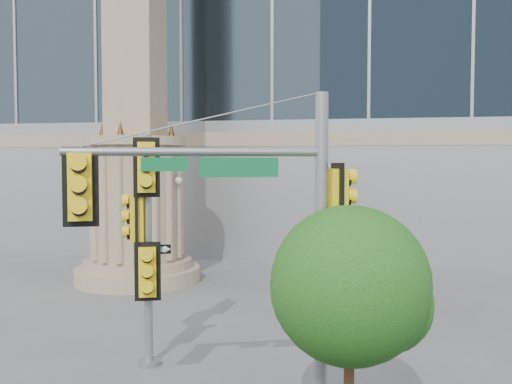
# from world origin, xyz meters

# --- Properties ---
(monument) EXTENTS (4.40, 4.40, 16.60)m
(monument) POSITION_xyz_m (-6.00, 9.00, 5.52)
(monument) COLOR gray
(monument) RESTS_ON ground
(main_signal_pole) EXTENTS (3.88, 1.78, 5.24)m
(main_signal_pole) POSITION_xyz_m (0.46, -1.84, 3.25)
(main_signal_pole) COLOR slate
(main_signal_pole) RESTS_ON ground
(secondary_signal_pole) EXTENTS (0.90, 0.64, 4.79)m
(secondary_signal_pole) POSITION_xyz_m (-2.44, 1.00, 2.82)
(secondary_signal_pole) COLOR slate
(secondary_signal_pole) RESTS_ON ground
(street_tree) EXTENTS (2.33, 2.27, 3.62)m
(street_tree) POSITION_xyz_m (1.81, -1.78, 2.39)
(street_tree) COLOR gray
(street_tree) RESTS_ON ground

